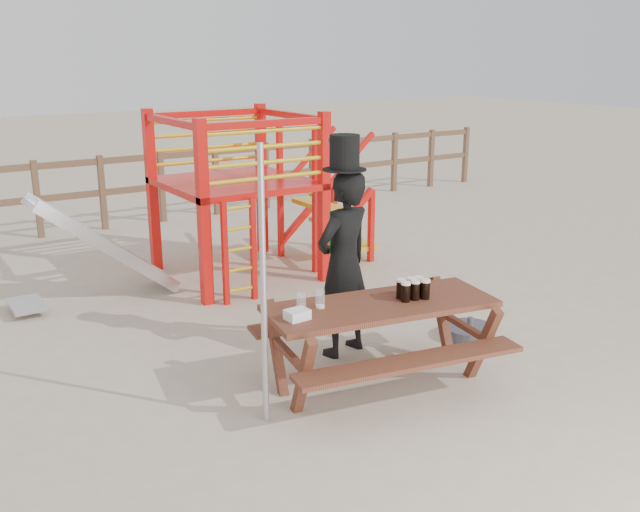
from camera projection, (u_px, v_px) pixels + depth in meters
The scene contains 10 objects.
ground at pixel (405, 382), 6.24m from camera, with size 60.00×60.00×0.00m, color #BDAD93.
back_fence at pixel (132, 181), 11.67m from camera, with size 15.09×0.09×1.20m.
playground_fort at pixel (231, 194), 8.89m from camera, with size 4.71×1.84×2.10m.
picnic_table at pixel (380, 334), 6.05m from camera, with size 2.16×1.67×0.75m.
man_with_hat at pixel (344, 259), 6.60m from camera, with size 0.73×0.56×2.08m.
metal_pole at pixel (263, 289), 5.29m from camera, with size 0.05×0.05×2.17m, color #B2B2B7.
parasol_base at pixel (470, 332), 7.19m from camera, with size 0.51×0.51×0.22m.
paper_bag at pixel (297, 315), 5.60m from camera, with size 0.18×0.14×0.08m, color white.
stout_pints at pixel (413, 289), 6.06m from camera, with size 0.27×0.20×0.17m.
empty_glasses at pixel (311, 301), 5.81m from camera, with size 0.25×0.09×0.15m.
Camera 1 is at (-3.73, -4.36, 2.79)m, focal length 40.00 mm.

